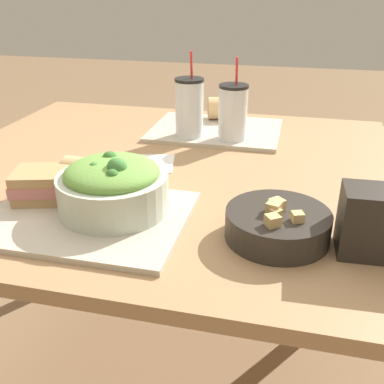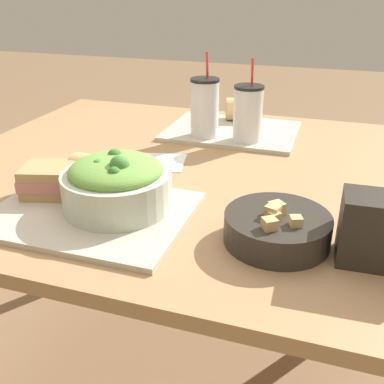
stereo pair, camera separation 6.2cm
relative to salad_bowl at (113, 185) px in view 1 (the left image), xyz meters
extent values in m
plane|color=#846647|center=(0.02, 0.28, -0.83)|extent=(12.00, 12.00, 0.00)
cube|color=#A37A51|center=(0.02, 0.28, -0.08)|extent=(1.20, 1.08, 0.03)
cylinder|color=#A37A51|center=(-0.52, 0.76, -0.46)|extent=(0.06, 0.06, 0.74)
cylinder|color=#A37A51|center=(0.56, 0.76, -0.46)|extent=(0.06, 0.06, 0.74)
cube|color=#BCB29E|center=(-0.05, -0.03, -0.06)|extent=(0.40, 0.30, 0.01)
cube|color=#BCB29E|center=(0.10, 0.58, -0.06)|extent=(0.40, 0.30, 0.01)
cylinder|color=beige|center=(0.00, 0.00, -0.02)|extent=(0.22, 0.22, 0.08)
ellipsoid|color=#6B9E42|center=(0.00, 0.00, 0.03)|extent=(0.19, 0.19, 0.05)
sphere|color=#427F38|center=(0.03, -0.02, 0.05)|extent=(0.04, 0.04, 0.04)
sphere|color=#38702D|center=(-0.01, 0.03, 0.05)|extent=(0.03, 0.03, 0.03)
sphere|color=#427F38|center=(-0.03, -0.02, 0.04)|extent=(0.02, 0.02, 0.02)
sphere|color=#38702D|center=(0.02, -0.05, 0.04)|extent=(0.03, 0.03, 0.03)
cube|color=beige|center=(0.03, 0.01, 0.04)|extent=(0.05, 0.05, 0.01)
cube|color=beige|center=(0.05, -0.01, 0.04)|extent=(0.06, 0.06, 0.01)
cylinder|color=#2D2823|center=(0.33, -0.02, -0.04)|extent=(0.19, 0.19, 0.05)
cylinder|color=brown|center=(0.33, -0.02, -0.02)|extent=(0.17, 0.17, 0.01)
cube|color=tan|center=(0.32, -0.01, 0.00)|extent=(0.03, 0.03, 0.02)
cube|color=tan|center=(0.32, -0.07, 0.00)|extent=(0.03, 0.03, 0.02)
cube|color=tan|center=(0.32, -0.02, 0.00)|extent=(0.03, 0.03, 0.02)
cube|color=tan|center=(0.32, -0.04, 0.00)|extent=(0.03, 0.03, 0.02)
cube|color=tan|center=(0.36, -0.04, 0.00)|extent=(0.03, 0.03, 0.02)
cube|color=tan|center=(-0.16, 0.01, -0.04)|extent=(0.15, 0.13, 0.02)
cube|color=#C1706B|center=(-0.16, 0.01, -0.02)|extent=(0.16, 0.13, 0.02)
cube|color=tan|center=(-0.16, 0.01, 0.00)|extent=(0.15, 0.13, 0.02)
cylinder|color=tan|center=(-0.08, 0.08, -0.02)|extent=(0.14, 0.08, 0.07)
cylinder|color=beige|center=(-0.01, 0.07, -0.02)|extent=(0.01, 0.07, 0.07)
cylinder|color=tan|center=(0.10, 0.69, -0.02)|extent=(0.12, 0.10, 0.07)
cylinder|color=beige|center=(0.15, 0.71, -0.02)|extent=(0.02, 0.07, 0.07)
cylinder|color=silver|center=(0.04, 0.50, 0.03)|extent=(0.08, 0.08, 0.16)
cylinder|color=black|center=(0.04, 0.50, 0.02)|extent=(0.07, 0.07, 0.13)
cylinder|color=black|center=(0.04, 0.50, 0.11)|extent=(0.08, 0.08, 0.01)
cylinder|color=red|center=(0.04, 0.50, 0.15)|extent=(0.01, 0.02, 0.08)
cylinder|color=silver|center=(0.16, 0.50, 0.02)|extent=(0.08, 0.08, 0.15)
cylinder|color=maroon|center=(0.16, 0.50, 0.01)|extent=(0.07, 0.07, 0.12)
cylinder|color=black|center=(0.16, 0.50, 0.10)|extent=(0.08, 0.08, 0.01)
cylinder|color=red|center=(0.17, 0.50, 0.14)|extent=(0.01, 0.02, 0.08)
cube|color=white|center=(-0.04, 0.27, -0.06)|extent=(0.20, 0.15, 0.00)
camera|label=1|loc=(0.34, -0.75, 0.37)|focal=42.00mm
camera|label=2|loc=(0.40, -0.73, 0.37)|focal=42.00mm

